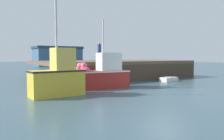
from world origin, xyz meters
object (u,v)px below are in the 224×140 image
at_px(fishing_boat_near_left, 58,77).
at_px(rowboat, 169,79).
at_px(dockworker, 99,51).
at_px(fishing_boat_near_right, 103,74).

xyz_separation_m(fishing_boat_near_left, rowboat, (9.68, 1.62, -0.79)).
bearing_deg(dockworker, fishing_boat_near_left, -131.65).
relative_size(rowboat, dockworker, 0.89).
height_order(fishing_boat_near_right, rowboat, fishing_boat_near_right).
relative_size(fishing_boat_near_left, rowboat, 3.30).
bearing_deg(dockworker, rowboat, -60.64).
xyz_separation_m(fishing_boat_near_left, fishing_boat_near_right, (3.28, 1.11, -0.06)).
distance_m(fishing_boat_near_right, rowboat, 6.46).
height_order(fishing_boat_near_left, rowboat, fishing_boat_near_left).
xyz_separation_m(fishing_boat_near_right, rowboat, (6.40, 0.51, -0.73)).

